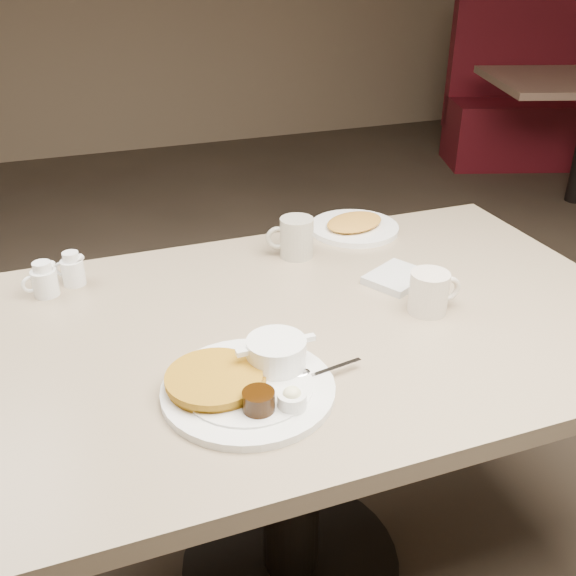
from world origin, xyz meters
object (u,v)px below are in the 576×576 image
object	(u,v)px
creamer_right	(72,270)
diner_table	(291,388)
coffee_mug_near	(430,292)
hash_plate	(354,226)
main_plate	(249,379)
coffee_mug_far	(295,238)
creamer_left	(44,280)
booth_back_right	(542,107)

from	to	relation	value
creamer_right	diner_table	bearing A→B (deg)	-38.91
diner_table	coffee_mug_near	bearing A→B (deg)	-11.13
coffee_mug_near	hash_plate	bearing A→B (deg)	85.18
main_plate	hash_plate	xyz separation A→B (m)	(0.48, 0.58, -0.01)
coffee_mug_far	hash_plate	distance (m)	0.23
diner_table	hash_plate	distance (m)	0.54
diner_table	creamer_left	world-z (taller)	creamer_left
creamer_right	booth_back_right	bearing A→B (deg)	35.11
hash_plate	main_plate	bearing A→B (deg)	-129.48
creamer_right	hash_plate	world-z (taller)	creamer_right
creamer_right	main_plate	bearing A→B (deg)	-63.27
coffee_mug_far	creamer_left	xyz separation A→B (m)	(-0.59, 0.00, -0.01)
main_plate	booth_back_right	world-z (taller)	booth_back_right
coffee_mug_near	diner_table	bearing A→B (deg)	168.87
main_plate	creamer_left	world-z (taller)	creamer_left
coffee_mug_near	coffee_mug_far	bearing A→B (deg)	115.64
hash_plate	coffee_mug_near	bearing A→B (deg)	-94.82
coffee_mug_far	booth_back_right	world-z (taller)	booth_back_right
coffee_mug_far	booth_back_right	xyz separation A→B (m)	(2.73, 2.33, -0.39)
hash_plate	creamer_left	bearing A→B (deg)	-173.40
diner_table	creamer_right	size ratio (longest dim) A/B	18.75
coffee_mug_far	booth_back_right	size ratio (longest dim) A/B	0.07
diner_table	coffee_mug_near	size ratio (longest dim) A/B	12.68
creamer_left	creamer_right	world-z (taller)	same
diner_table	main_plate	world-z (taller)	main_plate
coffee_mug_near	creamer_right	world-z (taller)	coffee_mug_near
coffee_mug_near	booth_back_right	size ratio (longest dim) A/B	0.07
diner_table	hash_plate	size ratio (longest dim) A/B	4.69
coffee_mug_near	hash_plate	size ratio (longest dim) A/B	0.37
coffee_mug_near	creamer_left	world-z (taller)	coffee_mug_near
main_plate	creamer_left	size ratio (longest dim) A/B	4.56
creamer_left	hash_plate	bearing A→B (deg)	6.60
main_plate	coffee_mug_far	distance (m)	0.55
creamer_left	creamer_right	size ratio (longest dim) A/B	1.03
main_plate	coffee_mug_near	world-z (taller)	coffee_mug_near
booth_back_right	main_plate	bearing A→B (deg)	-136.88
coffee_mug_near	booth_back_right	distance (m)	3.73
diner_table	hash_plate	world-z (taller)	hash_plate
booth_back_right	diner_table	bearing A→B (deg)	-137.41
coffee_mug_far	hash_plate	bearing A→B (deg)	24.68
main_plate	coffee_mug_near	bearing A→B (deg)	16.58
diner_table	coffee_mug_near	world-z (taller)	coffee_mug_near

